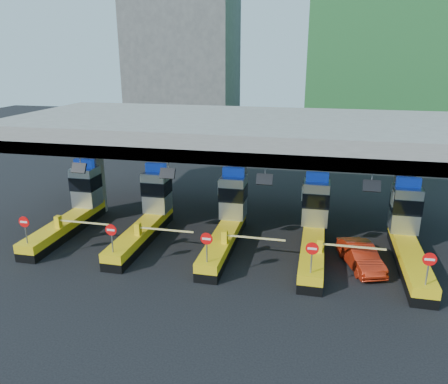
# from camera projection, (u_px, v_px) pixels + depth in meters

# --- Properties ---
(ground) EXTENTS (120.00, 120.00, 0.00)m
(ground) POSITION_uv_depth(u_px,v_px,m) (227.00, 243.00, 25.97)
(ground) COLOR black
(ground) RESTS_ON ground
(toll_canopy) EXTENTS (28.00, 12.09, 7.00)m
(toll_canopy) POSITION_uv_depth(u_px,v_px,m) (237.00, 132.00, 26.77)
(toll_canopy) COLOR slate
(toll_canopy) RESTS_ON ground
(toll_lane_far_left) EXTENTS (4.43, 8.00, 4.16)m
(toll_lane_far_left) POSITION_uv_depth(u_px,v_px,m) (75.00, 207.00, 27.89)
(toll_lane_far_left) COLOR black
(toll_lane_far_left) RESTS_ON ground
(toll_lane_left) EXTENTS (4.43, 8.00, 4.16)m
(toll_lane_left) POSITION_uv_depth(u_px,v_px,m) (149.00, 213.00, 26.85)
(toll_lane_left) COLOR black
(toll_lane_left) RESTS_ON ground
(toll_lane_center) EXTENTS (4.43, 8.00, 4.16)m
(toll_lane_center) POSITION_uv_depth(u_px,v_px,m) (228.00, 219.00, 25.80)
(toll_lane_center) COLOR black
(toll_lane_center) RESTS_ON ground
(toll_lane_right) EXTENTS (4.43, 8.00, 4.16)m
(toll_lane_right) POSITION_uv_depth(u_px,v_px,m) (314.00, 226.00, 24.75)
(toll_lane_right) COLOR black
(toll_lane_right) RESTS_ON ground
(toll_lane_far_right) EXTENTS (4.43, 8.00, 4.16)m
(toll_lane_far_right) POSITION_uv_depth(u_px,v_px,m) (408.00, 234.00, 23.71)
(toll_lane_far_right) COLOR black
(toll_lane_far_right) RESTS_ON ground
(bg_building_scaffold) EXTENTS (18.00, 12.00, 28.00)m
(bg_building_scaffold) POSITION_uv_depth(u_px,v_px,m) (392.00, 23.00, 48.93)
(bg_building_scaffold) COLOR #1E5926
(bg_building_scaffold) RESTS_ON ground
(bg_building_concrete) EXTENTS (14.00, 10.00, 18.00)m
(bg_building_concrete) POSITION_uv_depth(u_px,v_px,m) (183.00, 67.00, 59.61)
(bg_building_concrete) COLOR #4C4C49
(bg_building_concrete) RESTS_ON ground
(red_car) EXTENTS (2.48, 4.07, 1.27)m
(red_car) POSITION_uv_depth(u_px,v_px,m) (361.00, 256.00, 22.81)
(red_car) COLOR #9E1F0C
(red_car) RESTS_ON ground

